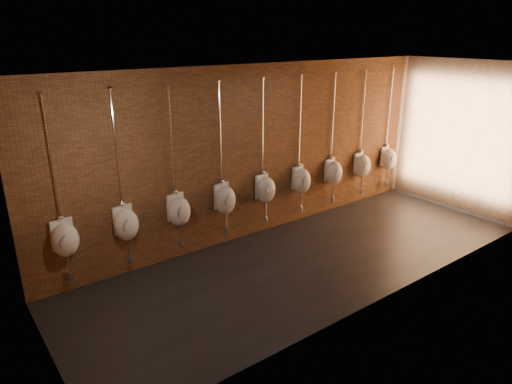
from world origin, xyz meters
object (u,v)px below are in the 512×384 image
at_px(urinal_5, 301,180).
at_px(urinal_0, 65,239).
at_px(urinal_1, 126,224).
at_px(urinal_3, 225,199).
at_px(urinal_8, 388,159).
at_px(urinal_4, 265,189).
at_px(urinal_6, 333,172).
at_px(urinal_2, 179,211).
at_px(urinal_7, 362,165).

bearing_deg(urinal_5, urinal_0, 180.00).
distance_m(urinal_1, urinal_3, 1.83).
distance_m(urinal_0, urinal_8, 7.31).
xyz_separation_m(urinal_1, urinal_3, (1.83, 0.00, 0.00)).
xyz_separation_m(urinal_4, urinal_8, (3.66, 0.00, 0.00)).
bearing_deg(urinal_3, urinal_6, 0.00).
height_order(urinal_2, urinal_6, same).
bearing_deg(urinal_4, urinal_1, 180.00).
distance_m(urinal_6, urinal_7, 0.91).
xyz_separation_m(urinal_0, urinal_1, (0.91, 0.00, 0.00)).
bearing_deg(urinal_3, urinal_5, 0.00).
bearing_deg(urinal_6, urinal_0, 180.00).
bearing_deg(urinal_0, urinal_4, 0.00).
height_order(urinal_0, urinal_7, same).
bearing_deg(urinal_1, urinal_4, 0.00).
height_order(urinal_1, urinal_3, same).
height_order(urinal_0, urinal_1, same).
xyz_separation_m(urinal_1, urinal_5, (3.66, 0.00, 0.00)).
bearing_deg(urinal_2, urinal_6, 0.00).
height_order(urinal_3, urinal_7, same).
xyz_separation_m(urinal_4, urinal_6, (1.83, 0.00, 0.00)).
xyz_separation_m(urinal_0, urinal_2, (1.83, 0.00, 0.00)).
bearing_deg(urinal_2, urinal_7, 0.00).
distance_m(urinal_0, urinal_4, 3.66).
xyz_separation_m(urinal_1, urinal_2, (0.91, 0.00, 0.00)).
bearing_deg(urinal_6, urinal_1, 180.00).
distance_m(urinal_2, urinal_3, 0.91).
bearing_deg(urinal_7, urinal_3, 180.00).
height_order(urinal_7, urinal_8, same).
bearing_deg(urinal_2, urinal_1, 180.00).
xyz_separation_m(urinal_6, urinal_7, (0.91, 0.00, 0.00)).
height_order(urinal_1, urinal_4, same).
bearing_deg(urinal_7, urinal_8, 0.00).
relative_size(urinal_0, urinal_8, 1.00).
height_order(urinal_0, urinal_3, same).
bearing_deg(urinal_4, urinal_3, 180.00).
relative_size(urinal_2, urinal_4, 1.00).
bearing_deg(urinal_0, urinal_7, 0.00).
bearing_deg(urinal_7, urinal_1, 180.00).
bearing_deg(urinal_2, urinal_5, 0.00).
relative_size(urinal_0, urinal_6, 1.00).
relative_size(urinal_6, urinal_8, 1.00).
relative_size(urinal_2, urinal_6, 1.00).
height_order(urinal_0, urinal_2, same).
bearing_deg(urinal_1, urinal_6, 0.00).
bearing_deg(urinal_1, urinal_0, 180.00).
relative_size(urinal_1, urinal_4, 1.00).
bearing_deg(urinal_8, urinal_7, 180.00).
height_order(urinal_3, urinal_5, same).
xyz_separation_m(urinal_0, urinal_8, (7.31, 0.00, 0.00)).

